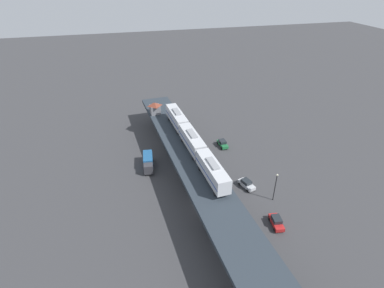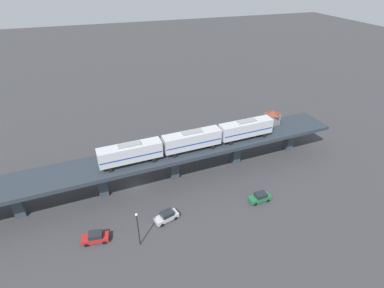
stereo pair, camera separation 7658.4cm
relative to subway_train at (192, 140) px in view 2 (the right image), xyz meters
name	(u,v)px [view 2 (the right image)]	position (x,y,z in m)	size (l,w,h in m)	color
ground_plane	(136,186)	(0.60, 12.17, -9.39)	(400.00, 400.00, 0.00)	#38383A
elevated_viaduct	(134,163)	(0.61, 12.01, -3.49)	(14.43, 92.35, 6.85)	#283039
subway_train	(192,140)	(0.00, 0.00, 0.00)	(5.26, 37.30, 4.45)	silver
signal_hut	(272,117)	(5.25, -21.95, -0.74)	(3.42, 3.42, 3.40)	slate
street_car_green	(260,197)	(-11.58, -10.07, -8.45)	(2.11, 4.48, 1.89)	#1E6638
street_car_red	(95,237)	(-11.57, 20.90, -8.45)	(2.42, 4.61, 1.89)	#AD1E1E
street_car_silver	(167,216)	(-10.70, 8.46, -8.45)	(2.98, 4.73, 1.89)	#B7BABF
delivery_truck	(198,143)	(10.03, -5.04, -7.63)	(3.05, 7.41, 3.20)	#333338
street_lamp	(138,227)	(-14.57, 14.01, -5.29)	(0.44, 0.44, 6.94)	black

